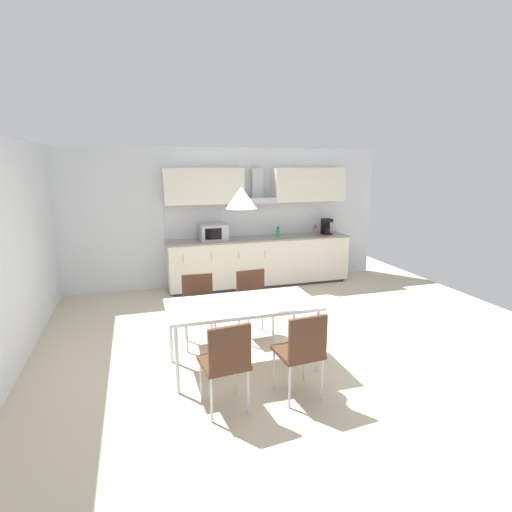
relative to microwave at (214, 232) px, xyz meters
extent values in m
cube|color=beige|center=(0.09, -2.70, -1.05)|extent=(8.10, 8.99, 0.02)
cube|color=silver|center=(0.09, 0.35, 0.22)|extent=(6.48, 0.10, 2.51)
cube|color=#333333|center=(0.86, 0.00, -1.01)|extent=(3.24, 0.54, 0.05)
cube|color=silver|center=(0.86, 0.00, -0.58)|extent=(3.37, 0.59, 0.82)
cube|color=gray|center=(0.86, 0.00, -0.16)|extent=(3.39, 0.61, 0.03)
cube|color=silver|center=(-0.59, -0.31, -0.37)|extent=(0.01, 0.01, 0.14)
cube|color=silver|center=(-0.11, -0.31, -0.37)|extent=(0.01, 0.01, 0.14)
cube|color=silver|center=(0.38, -0.31, -0.37)|extent=(0.01, 0.01, 0.14)
cube|color=silver|center=(0.86, -0.31, -0.37)|extent=(0.01, 0.01, 0.14)
cube|color=silver|center=(0.86, 0.28, 0.16)|extent=(3.37, 0.02, 0.60)
cube|color=silver|center=(-0.13, 0.13, 0.80)|extent=(1.39, 0.34, 0.62)
cube|color=silver|center=(1.85, 0.13, 0.80)|extent=(1.39, 0.34, 0.62)
cube|color=#B7BABF|center=(0.86, 0.11, 0.54)|extent=(0.60, 0.40, 0.10)
cube|color=#B7BABF|center=(0.86, 0.22, 0.83)|extent=(0.20, 0.16, 0.57)
cube|color=#ADADB2|center=(0.00, 0.00, 0.00)|extent=(0.48, 0.34, 0.28)
cube|color=black|center=(-0.04, -0.17, 0.00)|extent=(0.29, 0.01, 0.20)
cube|color=black|center=(2.21, 0.00, -0.13)|extent=(0.18, 0.18, 0.02)
cylinder|color=black|center=(2.21, -0.01, -0.06)|extent=(0.12, 0.12, 0.12)
cube|color=black|center=(2.21, 0.06, 0.01)|extent=(0.16, 0.08, 0.30)
cube|color=black|center=(2.21, -0.01, 0.13)|extent=(0.18, 0.16, 0.06)
cylinder|color=green|center=(1.21, 0.01, -0.06)|extent=(0.06, 0.06, 0.16)
cylinder|color=black|center=(1.21, 0.01, 0.04)|extent=(0.03, 0.03, 0.03)
cylinder|color=brown|center=(1.96, -0.03, -0.06)|extent=(0.07, 0.07, 0.16)
cylinder|color=black|center=(1.96, -0.03, 0.03)|extent=(0.03, 0.03, 0.03)
cube|color=white|center=(-0.27, -2.96, -0.31)|extent=(1.61, 0.79, 0.04)
cylinder|color=silver|center=(-1.02, -3.30, -0.68)|extent=(0.04, 0.04, 0.71)
cylinder|color=silver|center=(0.47, -3.30, -0.68)|extent=(0.04, 0.04, 0.71)
cylinder|color=silver|center=(-1.02, -2.63, -0.68)|extent=(0.04, 0.04, 0.71)
cylinder|color=silver|center=(0.47, -2.63, -0.68)|extent=(0.04, 0.04, 0.71)
cube|color=#4C2D1E|center=(-0.64, -3.66, -0.59)|extent=(0.44, 0.44, 0.04)
cube|color=#4C2D1E|center=(-0.62, -3.84, -0.37)|extent=(0.38, 0.08, 0.40)
cylinder|color=silver|center=(-0.82, -3.51, -0.82)|extent=(0.02, 0.02, 0.43)
cylinder|color=silver|center=(-0.48, -3.47, -0.82)|extent=(0.02, 0.02, 0.43)
cylinder|color=silver|center=(-0.79, -3.84, -0.82)|extent=(0.02, 0.02, 0.43)
cylinder|color=silver|center=(-0.45, -3.81, -0.82)|extent=(0.02, 0.02, 0.43)
cube|color=#4C2D1E|center=(-0.64, -2.27, -0.59)|extent=(0.42, 0.42, 0.04)
cube|color=#4C2D1E|center=(-0.62, -2.09, -0.37)|extent=(0.38, 0.06, 0.40)
cylinder|color=silver|center=(-0.48, -2.45, -0.82)|extent=(0.02, 0.02, 0.43)
cylinder|color=silver|center=(-0.82, -2.43, -0.82)|extent=(0.02, 0.02, 0.43)
cylinder|color=silver|center=(-0.46, -2.11, -0.82)|extent=(0.02, 0.02, 0.43)
cylinder|color=silver|center=(-0.79, -2.09, -0.82)|extent=(0.02, 0.02, 0.43)
cube|color=#4C2D1E|center=(0.09, -3.66, -0.59)|extent=(0.44, 0.44, 0.04)
cube|color=#4C2D1E|center=(0.10, -3.84, -0.37)|extent=(0.38, 0.07, 0.40)
cylinder|color=silver|center=(-0.10, -3.50, -0.82)|extent=(0.02, 0.02, 0.43)
cylinder|color=silver|center=(0.24, -3.47, -0.82)|extent=(0.02, 0.02, 0.43)
cylinder|color=silver|center=(-0.07, -3.84, -0.82)|extent=(0.02, 0.02, 0.43)
cylinder|color=silver|center=(0.27, -3.81, -0.82)|extent=(0.02, 0.02, 0.43)
cube|color=#4C2D1E|center=(0.09, -2.27, -0.59)|extent=(0.44, 0.44, 0.04)
cube|color=#4C2D1E|center=(0.07, -2.09, -0.37)|extent=(0.38, 0.08, 0.40)
cylinder|color=silver|center=(0.27, -2.42, -0.82)|extent=(0.02, 0.02, 0.43)
cylinder|color=silver|center=(-0.06, -2.46, -0.82)|extent=(0.02, 0.02, 0.43)
cylinder|color=silver|center=(0.24, -2.08, -0.82)|extent=(0.02, 0.02, 0.43)
cylinder|color=silver|center=(-0.10, -2.12, -0.82)|extent=(0.02, 0.02, 0.43)
cone|color=silver|center=(-0.27, -2.96, 0.83)|extent=(0.32, 0.32, 0.22)
camera|label=1|loc=(-1.32, -6.90, 1.14)|focal=28.00mm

